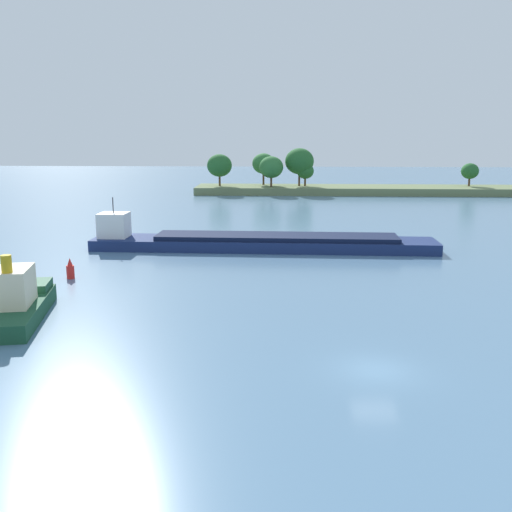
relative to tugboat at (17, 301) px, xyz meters
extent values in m
plane|color=slate|center=(24.04, -8.11, -1.27)|extent=(400.00, 400.00, 0.00)
cube|color=#66754C|center=(35.12, 89.39, -0.49)|extent=(70.58, 11.51, 1.57)
cylinder|color=#513823|center=(4.80, 88.96, 1.43)|extent=(0.44, 0.44, 2.27)
ellipsoid|color=#235B28|center=(4.80, 88.96, 4.72)|extent=(5.39, 5.39, 4.85)
cylinder|color=#513823|center=(14.27, 91.99, 1.65)|extent=(0.44, 0.44, 2.72)
ellipsoid|color=#2D6B33|center=(14.27, 91.99, 5.01)|extent=(4.99, 4.99, 4.49)
cylinder|color=#513823|center=(16.08, 87.50, 1.35)|extent=(0.44, 0.44, 2.12)
ellipsoid|color=#2D6B33|center=(16.08, 87.50, 4.47)|extent=(5.14, 5.14, 4.63)
cylinder|color=#513823|center=(22.14, 89.71, 1.72)|extent=(0.44, 0.44, 2.85)
ellipsoid|color=#235B28|center=(22.14, 89.71, 5.63)|extent=(6.22, 6.22, 5.60)
cylinder|color=#513823|center=(23.42, 89.40, 1.18)|extent=(0.44, 0.44, 1.76)
ellipsoid|color=#235B28|center=(23.42, 89.40, 3.54)|extent=(3.71, 3.71, 3.34)
cylinder|color=#513823|center=(59.02, 90.85, 1.17)|extent=(0.44, 0.44, 1.76)
ellipsoid|color=#235B28|center=(59.02, 90.85, 3.55)|extent=(3.75, 3.75, 3.38)
cube|color=#19472D|center=(0.04, -0.19, -0.67)|extent=(5.53, 11.07, 1.20)
cube|color=#19472D|center=(-0.69, 3.44, 0.23)|extent=(3.69, 3.53, 0.60)
cube|color=beige|center=(0.10, -0.48, 1.23)|extent=(2.97, 4.08, 2.60)
cylinder|color=gold|center=(0.35, -1.75, 3.13)|extent=(0.70, 0.70, 1.20)
cylinder|color=black|center=(-1.02, 5.10, -0.55)|extent=(0.75, 0.43, 0.70)
cube|color=navy|center=(16.53, 26.16, -0.67)|extent=(38.80, 6.33, 1.21)
cube|color=#0F1834|center=(18.03, 26.13, 0.19)|extent=(27.18, 5.25, 0.50)
cube|color=white|center=(-0.61, 26.53, 1.34)|extent=(3.27, 3.09, 2.80)
cylinder|color=#333338|center=(-0.61, 26.53, 3.64)|extent=(0.12, 0.12, 1.80)
cube|color=navy|center=(35.47, 25.75, -0.61)|extent=(0.99, 4.14, 1.09)
cylinder|color=red|center=(-0.46, 11.77, -0.67)|extent=(0.70, 0.70, 1.20)
cone|color=red|center=(-0.46, 11.77, 0.28)|extent=(0.49, 0.49, 0.70)
camera|label=1|loc=(18.81, -39.12, 11.71)|focal=41.21mm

